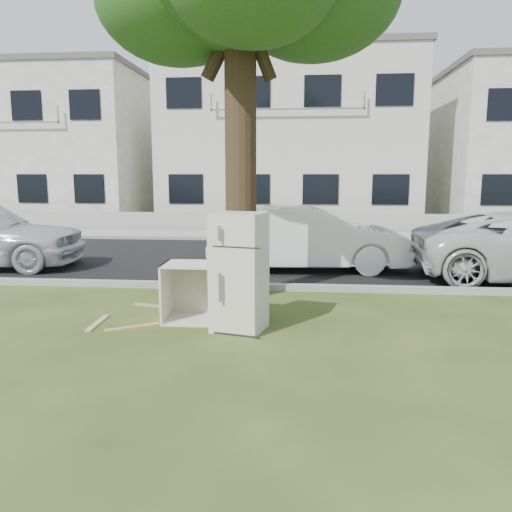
{
  "coord_description": "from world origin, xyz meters",
  "views": [
    {
      "loc": [
        0.67,
        -6.84,
        2.18
      ],
      "look_at": [
        -0.02,
        0.6,
        0.96
      ],
      "focal_mm": 35.0,
      "sensor_mm": 36.0,
      "label": 1
    }
  ],
  "objects": [
    {
      "name": "ground",
      "position": [
        0.0,
        0.0,
        0.0
      ],
      "size": [
        120.0,
        120.0,
        0.0
      ],
      "primitive_type": "plane",
      "color": "#2E4117"
    },
    {
      "name": "road",
      "position": [
        0.0,
        6.0,
        0.01
      ],
      "size": [
        120.0,
        7.0,
        0.01
      ],
      "primitive_type": "cube",
      "color": "black",
      "rests_on": "ground"
    },
    {
      "name": "kerb_near",
      "position": [
        0.0,
        2.45,
        0.0
      ],
      "size": [
        120.0,
        0.18,
        0.12
      ],
      "primitive_type": "cube",
      "color": "gray",
      "rests_on": "ground"
    },
    {
      "name": "kerb_far",
      "position": [
        0.0,
        9.55,
        0.0
      ],
      "size": [
        120.0,
        0.18,
        0.12
      ],
      "primitive_type": "cube",
      "color": "gray",
      "rests_on": "ground"
    },
    {
      "name": "sidewalk",
      "position": [
        0.0,
        11.0,
        0.01
      ],
      "size": [
        120.0,
        2.8,
        0.01
      ],
      "primitive_type": "cube",
      "color": "gray",
      "rests_on": "ground"
    },
    {
      "name": "low_wall",
      "position": [
        0.0,
        12.6,
        0.35
      ],
      "size": [
        120.0,
        0.15,
        0.7
      ],
      "primitive_type": "cube",
      "color": "gray",
      "rests_on": "ground"
    },
    {
      "name": "townhouse_left",
      "position": [
        -12.0,
        17.5,
        3.52
      ],
      "size": [
        10.2,
        8.16,
        7.04
      ],
      "color": "white",
      "rests_on": "ground"
    },
    {
      "name": "townhouse_center",
      "position": [
        0.0,
        17.5,
        3.72
      ],
      "size": [
        11.22,
        8.16,
        7.44
      ],
      "color": "beige",
      "rests_on": "ground"
    },
    {
      "name": "fridge",
      "position": [
        -0.2,
        -0.04,
        0.83
      ],
      "size": [
        0.82,
        0.78,
        1.66
      ],
      "primitive_type": "cube",
      "rotation": [
        0.0,
        0.0,
        -0.25
      ],
      "color": "beige",
      "rests_on": "ground"
    },
    {
      "name": "cabinet",
      "position": [
        -0.81,
        0.35,
        0.44
      ],
      "size": [
        1.14,
        0.72,
        0.88
      ],
      "primitive_type": "cube",
      "rotation": [
        0.0,
        0.0,
        0.01
      ],
      "color": "beige",
      "rests_on": "ground"
    },
    {
      "name": "plank_a",
      "position": [
        -1.6,
        -0.03,
        0.01
      ],
      "size": [
        1.0,
        0.67,
        0.02
      ],
      "primitive_type": "cube",
      "rotation": [
        0.0,
        0.0,
        0.55
      ],
      "color": "tan",
      "rests_on": "ground"
    },
    {
      "name": "plank_b",
      "position": [
        -1.71,
        1.03,
        0.01
      ],
      "size": [
        0.92,
        0.37,
        0.02
      ],
      "primitive_type": "cube",
      "rotation": [
        0.0,
        0.0,
        -0.3
      ],
      "color": "#A08853",
      "rests_on": "ground"
    },
    {
      "name": "plank_c",
      "position": [
        -2.33,
        0.04,
        0.01
      ],
      "size": [
        0.12,
        0.81,
        0.02
      ],
      "primitive_type": "cube",
      "rotation": [
        0.0,
        0.0,
        1.61
      ],
      "color": "tan",
      "rests_on": "ground"
    },
    {
      "name": "car_center",
      "position": [
        0.8,
        4.54,
        0.74
      ],
      "size": [
        4.6,
        1.89,
        1.48
      ],
      "primitive_type": "imported",
      "rotation": [
        0.0,
        0.0,
        1.64
      ],
      "color": "white",
      "rests_on": "ground"
    }
  ]
}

